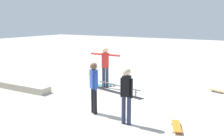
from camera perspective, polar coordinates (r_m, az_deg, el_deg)
The scene contains 10 objects.
ground_plane at distance 9.29m, azimuth 1.74°, elevation -6.38°, with size 60.00×60.00×0.00m, color #ADA89E.
grind_rail at distance 9.91m, azimuth 1.50°, elevation -4.41°, with size 2.25×0.71×0.33m.
skate_ledge at distance 10.99m, azimuth -19.17°, elevation -3.56°, with size 2.55×0.53×0.25m, color #B2A893.
skater_main at distance 10.54m, azimuth -1.52°, elevation 1.27°, with size 1.37×0.23×1.70m.
skateboard_main at distance 10.91m, azimuth -1.46°, elevation -3.31°, with size 0.68×0.73×0.09m.
bystander_black_shirt at distance 6.86m, azimuth 3.24°, elevation -5.09°, with size 0.36×0.21×1.56m.
bystander_blue_shirt at distance 7.65m, azimuth -4.06°, elevation -3.36°, with size 0.34×0.26×1.56m.
loose_skateboard_orange at distance 7.03m, azimuth 14.16°, elevation -11.99°, with size 0.49×0.82×0.09m.
loose_skateboard_natural at distance 10.83m, azimuth 22.69°, elevation -4.31°, with size 0.82×0.44×0.09m.
loose_skateboard_yellow at distance 13.10m, azimuth -4.46°, elevation -0.89°, with size 0.77×0.62×0.09m.
Camera 1 is at (-4.34, 7.73, 2.79)m, focal length 41.07 mm.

